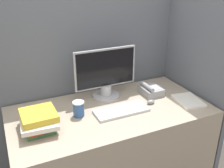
% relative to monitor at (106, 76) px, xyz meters
% --- Properties ---
extents(cubicle_panel_rear, '(1.93, 0.04, 1.64)m').
position_rel_monitor_xyz_m(cubicle_panel_rear, '(-0.05, 0.21, -0.10)').
color(cubicle_panel_rear, slate).
rests_on(cubicle_panel_rear, ground_plane).
extents(cubicle_panel_right, '(0.04, 0.84, 1.64)m').
position_rel_monitor_xyz_m(cubicle_panel_right, '(0.75, -0.19, -0.10)').
color(cubicle_panel_right, slate).
rests_on(cubicle_panel_right, ground_plane).
extents(desk, '(1.53, 0.78, 0.73)m').
position_rel_monitor_xyz_m(desk, '(-0.05, -0.22, -0.55)').
color(desk, tan).
rests_on(desk, ground_plane).
extents(monitor, '(0.52, 0.22, 0.42)m').
position_rel_monitor_xyz_m(monitor, '(0.00, 0.00, 0.00)').
color(monitor, '#B7B7BC').
rests_on(monitor, desk).
extents(keyboard, '(0.41, 0.17, 0.02)m').
position_rel_monitor_xyz_m(keyboard, '(0.01, -0.28, -0.18)').
color(keyboard, silver).
rests_on(keyboard, desk).
extents(mouse, '(0.06, 0.04, 0.03)m').
position_rel_monitor_xyz_m(mouse, '(0.28, -0.27, -0.17)').
color(mouse, gray).
rests_on(mouse, desk).
extents(coffee_cup, '(0.09, 0.09, 0.11)m').
position_rel_monitor_xyz_m(coffee_cup, '(-0.30, -0.20, -0.13)').
color(coffee_cup, '#335999').
rests_on(coffee_cup, desk).
extents(book_stack, '(0.25, 0.29, 0.12)m').
position_rel_monitor_xyz_m(book_stack, '(-0.60, -0.26, -0.12)').
color(book_stack, '#38723F').
rests_on(book_stack, desk).
extents(desk_telephone, '(0.16, 0.19, 0.10)m').
position_rel_monitor_xyz_m(desk_telephone, '(0.37, -0.11, -0.15)').
color(desk_telephone, '#99999E').
rests_on(desk_telephone, desk).
extents(paper_pile, '(0.22, 0.28, 0.02)m').
position_rel_monitor_xyz_m(paper_pile, '(0.57, -0.37, -0.18)').
color(paper_pile, white).
rests_on(paper_pile, desk).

